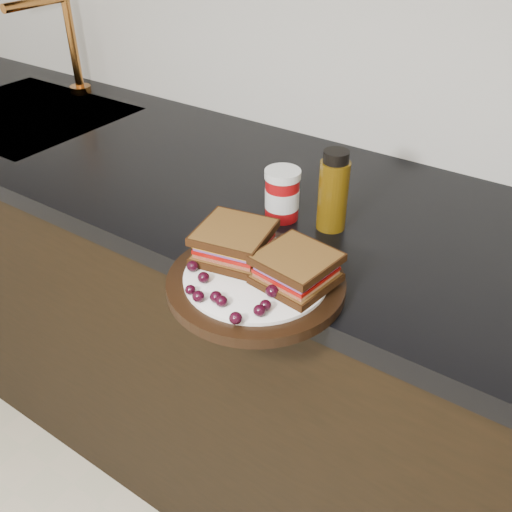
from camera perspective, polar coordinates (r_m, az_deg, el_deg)
The scene contains 29 objects.
base_cabinets at distance 1.37m, azimuth 10.27°, elevation -14.15°, with size 3.96×0.58×0.86m, color black.
countertop at distance 1.08m, azimuth 12.66°, elevation 1.90°, with size 3.98×0.60×0.04m, color black.
sink at distance 1.72m, azimuth -21.84°, elevation 11.61°, with size 0.50×0.42×0.16m, color #B2B2B7, non-canonical shape.
faucet at distance 1.78m, azimuth -17.86°, elevation 19.59°, with size 0.06×0.22×0.28m, color #A76529, non-canonical shape.
plate at distance 0.89m, azimuth 0.00°, elevation -2.71°, with size 0.28×0.28×0.02m, color black.
sandwich_left at distance 0.91m, azimuth -2.19°, elevation 1.38°, with size 0.11×0.11×0.05m, color brown, non-canonical shape.
sandwich_right at distance 0.86m, azimuth 4.06°, elevation -1.27°, with size 0.11×0.11×0.05m, color brown, non-canonical shape.
grape_0 at distance 0.89m, azimuth -6.37°, elevation -1.02°, with size 0.02×0.02×0.02m, color black.
grape_1 at distance 0.87m, azimuth -5.27°, elevation -2.15°, with size 0.02×0.02×0.02m, color black.
grape_2 at distance 0.85m, azimuth -6.58°, elevation -3.37°, with size 0.02×0.02×0.01m, color black.
grape_3 at distance 0.83m, azimuth -5.79°, elevation -4.03°, with size 0.02×0.02×0.02m, color black.
grape_4 at distance 0.83m, azimuth -4.03°, elevation -4.10°, with size 0.02×0.02×0.02m, color black.
grape_5 at distance 0.82m, azimuth -3.48°, elevation -4.52°, with size 0.02×0.02×0.02m, color black.
grape_6 at distance 0.79m, azimuth -2.05°, elevation -6.22°, with size 0.02×0.02×0.02m, color black.
grape_7 at distance 0.80m, azimuth 0.35°, elevation -5.47°, with size 0.02×0.02×0.02m, color black.
grape_8 at distance 0.81m, azimuth 0.94°, elevation -4.95°, with size 0.02×0.02×0.02m, color black.
grape_9 at distance 0.84m, azimuth 1.65°, elevation -3.52°, with size 0.02×0.02×0.02m, color black.
grape_10 at distance 0.84m, azimuth 4.41°, elevation -3.33°, with size 0.02×0.02×0.02m, color black.
grape_11 at distance 0.86m, azimuth 3.68°, elevation -2.21°, with size 0.02×0.02×0.02m, color black.
grape_12 at distance 0.87m, azimuth 4.80°, elevation -1.81°, with size 0.02×0.02×0.02m, color black.
grape_13 at distance 0.95m, azimuth -0.51°, elevation 1.49°, with size 0.02×0.02×0.02m, color black.
grape_14 at distance 0.94m, azimuth -2.57°, elevation 1.14°, with size 0.02×0.02×0.02m, color black.
grape_15 at distance 0.91m, azimuth -3.48°, elevation 0.02°, with size 0.02×0.02×0.02m, color black.
grape_16 at distance 0.91m, azimuth -5.15°, elevation -0.16°, with size 0.02×0.02×0.02m, color black.
grape_17 at distance 0.93m, azimuth -0.30°, elevation 0.89°, with size 0.02×0.02×0.02m, color black.
grape_18 at distance 0.93m, azimuth -3.05°, elevation 0.64°, with size 0.02×0.02×0.02m, color black.
grape_19 at distance 0.93m, azimuth -3.26°, elevation 0.70°, with size 0.02×0.02×0.02m, color black.
condiment_jar at distance 1.06m, azimuth 2.63°, elevation 6.16°, with size 0.07×0.07×0.10m, color maroon.
oil_bottle at distance 1.02m, azimuth 7.74°, elevation 6.51°, with size 0.05×0.05×0.15m, color #4D3507.
Camera 1 is at (0.31, 0.83, 1.45)m, focal length 40.00 mm.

